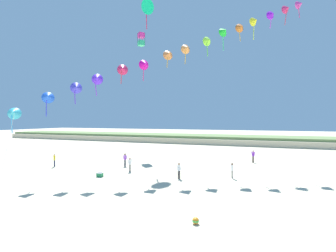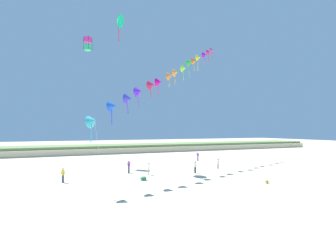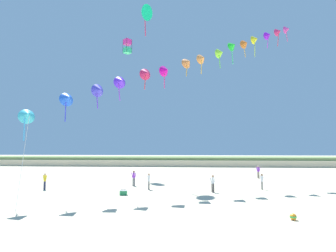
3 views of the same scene
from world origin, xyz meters
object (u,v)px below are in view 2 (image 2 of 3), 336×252
person_near_right (198,156)px  person_far_left (149,168)px  beach_cooler (143,178)px  beach_ball (267,182)px  large_kite_low_lead (88,44)px  person_near_left (129,166)px  large_kite_mid_trail (119,21)px  person_mid_center (218,163)px  person_far_center (63,174)px  person_far_right (195,166)px

person_near_right → person_far_left: person_near_right is taller
person_far_left → beach_cooler: 3.47m
beach_ball → beach_cooler: bearing=148.8°
large_kite_low_lead → beach_ball: size_ratio=6.01×
person_near_left → beach_ball: 16.42m
large_kite_mid_trail → beach_cooler: 24.35m
person_mid_center → person_far_center: 20.46m
person_mid_center → person_far_left: size_ratio=0.97×
person_far_center → beach_cooler: size_ratio=2.69×
person_far_left → large_kite_mid_trail: (-1.84, 8.29, 20.92)m
large_kite_low_lead → beach_ball: large_kite_low_lead is taller
person_near_left → beach_ball: bearing=-46.5°
beach_ball → large_kite_low_lead: bearing=122.2°
person_far_left → person_far_center: person_far_center is taller
person_far_center → person_near_left: bearing=20.8°
person_mid_center → large_kite_mid_trail: size_ratio=0.34×
person_near_left → large_kite_low_lead: (-3.69, 11.90, 18.72)m
large_kite_mid_trail → person_far_left: bearing=-77.5°
person_near_right → large_kite_mid_trail: size_ratio=0.39×
person_near_right → person_near_left: bearing=-152.2°
person_mid_center → person_near_right: bearing=77.3°
person_far_center → person_far_left: bearing=4.6°
person_near_right → person_mid_center: (-2.06, -9.13, -0.11)m
large_kite_mid_trail → large_kite_low_lead: bearing=122.7°
person_near_right → person_far_center: (-22.46, -10.69, -0.07)m
person_near_left → person_far_left: 2.91m
person_far_left → beach_ball: size_ratio=4.23×
beach_ball → person_far_center: bearing=155.1°
large_kite_mid_trail → beach_ball: 30.28m
person_far_left → large_kite_mid_trail: size_ratio=0.36×
person_near_left → large_kite_low_lead: bearing=107.2°
person_mid_center → beach_cooler: (-12.32, -3.74, -0.64)m
person_near_left → person_far_center: bearing=-159.2°
person_far_center → large_kite_mid_trail: 24.13m
person_near_left → person_mid_center: (12.53, -1.43, -0.06)m
beach_ball → person_far_left: bearing=134.2°
person_near_right → person_far_center: person_near_right is taller
person_far_right → beach_ball: bearing=-67.7°
person_near_right → beach_cooler: (-14.39, -12.86, -0.75)m
person_mid_center → beach_cooler: 12.89m
person_near_right → person_far_center: bearing=-154.6°
large_kite_low_lead → large_kite_mid_trail: 7.25m
person_near_left → person_near_right: 16.50m
person_far_right → person_near_left: bearing=157.1°
person_near_right → person_far_center: size_ratio=1.07×
person_mid_center → large_kite_low_lead: large_kite_low_lead is taller
person_far_right → person_far_center: 15.64m
beach_cooler → person_far_center: bearing=164.9°
person_near_right → person_far_left: bearing=-142.1°
beach_ball → person_mid_center: bearing=83.3°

